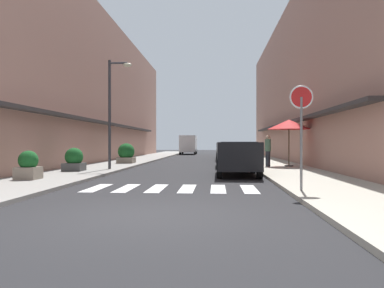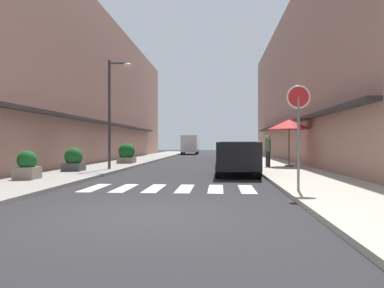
% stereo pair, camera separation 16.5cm
% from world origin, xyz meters
% --- Properties ---
extents(ground_plane, '(103.07, 103.07, 0.00)m').
position_xyz_m(ground_plane, '(0.00, 18.74, 0.00)').
color(ground_plane, '#232326').
extents(sidewalk_left, '(3.19, 65.59, 0.12)m').
position_xyz_m(sidewalk_left, '(-4.94, 18.74, 0.06)').
color(sidewalk_left, gray).
rests_on(sidewalk_left, ground_plane).
extents(sidewalk_right, '(3.19, 65.59, 0.12)m').
position_xyz_m(sidewalk_right, '(4.94, 18.74, 0.06)').
color(sidewalk_right, '#ADA899').
rests_on(sidewalk_right, ground_plane).
extents(building_row_left, '(5.50, 44.17, 10.90)m').
position_xyz_m(building_row_left, '(-9.04, 20.08, 5.45)').
color(building_row_left, '#A87A6B').
rests_on(building_row_left, ground_plane).
extents(building_row_right, '(5.50, 44.17, 11.54)m').
position_xyz_m(building_row_right, '(9.04, 20.08, 5.77)').
color(building_row_right, '#A87A6B').
rests_on(building_row_right, ground_plane).
extents(crosswalk, '(5.20, 2.20, 0.01)m').
position_xyz_m(crosswalk, '(-0.00, 4.29, 0.01)').
color(crosswalk, silver).
rests_on(crosswalk, ground_plane).
extents(parked_car_near, '(1.83, 4.40, 1.47)m').
position_xyz_m(parked_car_near, '(2.30, 9.21, 0.92)').
color(parked_car_near, black).
rests_on(parked_car_near, ground_plane).
extents(parked_car_mid, '(1.82, 4.32, 1.47)m').
position_xyz_m(parked_car_mid, '(2.30, 15.30, 0.92)').
color(parked_car_mid, silver).
rests_on(parked_car_mid, ground_plane).
extents(parked_car_far, '(1.89, 4.53, 1.47)m').
position_xyz_m(parked_car_far, '(2.30, 22.20, 0.92)').
color(parked_car_far, black).
rests_on(parked_car_far, ground_plane).
extents(parked_car_distant, '(1.89, 4.43, 1.47)m').
position_xyz_m(parked_car_distant, '(2.30, 28.70, 0.92)').
color(parked_car_distant, '#4C5156').
rests_on(parked_car_distant, ground_plane).
extents(delivery_van, '(2.05, 5.42, 2.37)m').
position_xyz_m(delivery_van, '(-2.15, 40.43, 1.41)').
color(delivery_van, silver).
rests_on(delivery_van, ground_plane).
extents(round_street_sign, '(0.65, 0.07, 2.89)m').
position_xyz_m(round_street_sign, '(3.70, 3.19, 2.33)').
color(round_street_sign, slate).
rests_on(round_street_sign, sidewalk_right).
extents(street_lamp, '(1.19, 0.28, 5.44)m').
position_xyz_m(street_lamp, '(-3.77, 11.25, 3.44)').
color(street_lamp, '#38383D').
rests_on(street_lamp, sidewalk_left).
extents(cafe_umbrella, '(2.40, 2.40, 2.61)m').
position_xyz_m(cafe_umbrella, '(5.41, 14.06, 2.45)').
color(cafe_umbrella, '#262626').
rests_on(cafe_umbrella, sidewalk_right).
extents(planter_corner, '(0.76, 0.76, 1.03)m').
position_xyz_m(planter_corner, '(-5.36, 5.79, 0.60)').
color(planter_corner, gray).
rests_on(planter_corner, sidewalk_left).
extents(planter_midblock, '(0.88, 0.88, 1.08)m').
position_xyz_m(planter_midblock, '(-5.25, 9.88, 0.62)').
color(planter_midblock, '#4C4C4C').
rests_on(planter_midblock, sidewalk_left).
extents(planter_far, '(1.07, 1.07, 1.28)m').
position_xyz_m(planter_far, '(-4.47, 16.87, 0.73)').
color(planter_far, gray).
rests_on(planter_far, sidewalk_left).
extents(pedestrian_walking_near, '(0.34, 0.34, 1.74)m').
position_xyz_m(pedestrian_walking_near, '(4.22, 13.80, 1.04)').
color(pedestrian_walking_near, '#282B33').
rests_on(pedestrian_walking_near, sidewalk_right).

